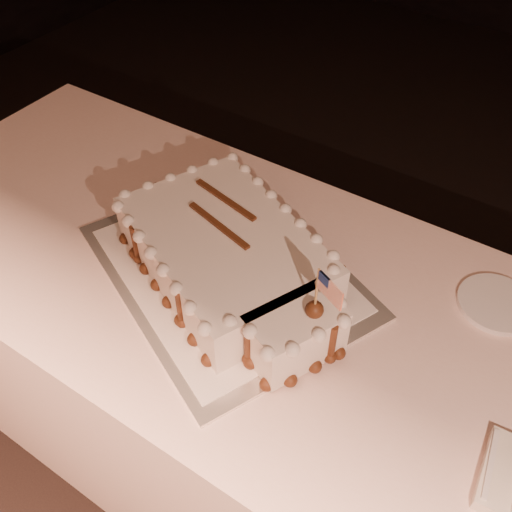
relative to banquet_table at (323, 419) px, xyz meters
The scene contains 5 objects.
banquet_table is the anchor object (origin of this frame).
cake_board 0.47m from the banquet_table, behind, with size 0.61×0.45×0.01m, color white.
doily 0.48m from the banquet_table, behind, with size 0.54×0.41×0.00m, color white.
sheet_cake 0.51m from the banquet_table, behind, with size 0.60×0.48×0.23m.
side_plate 0.51m from the banquet_table, 43.00° to the left, with size 0.16×0.16×0.01m, color white.
Camera 1 is at (0.25, -0.09, 1.67)m, focal length 40.00 mm.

